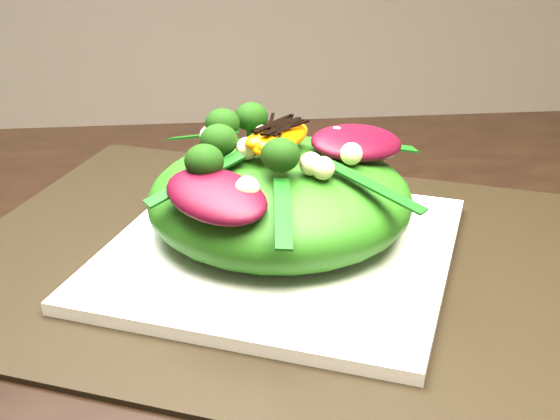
{
  "coord_description": "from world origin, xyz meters",
  "views": [
    {
      "loc": [
        0.25,
        -0.44,
        1.04
      ],
      "look_at": [
        0.31,
        0.09,
        0.8
      ],
      "focal_mm": 48.0,
      "sensor_mm": 36.0,
      "label": 1
    }
  ],
  "objects": [
    {
      "name": "macadamia_nut",
      "position": [
        0.34,
        0.04,
        0.84
      ],
      "size": [
        0.02,
        0.02,
        0.02
      ],
      "primitive_type": "sphere",
      "rotation": [
        0.0,
        0.0,
        -0.14
      ],
      "color": "#C0B787",
      "rests_on": "lettuce_mound"
    },
    {
      "name": "salad_bowl",
      "position": [
        0.31,
        0.09,
        0.77
      ],
      "size": [
        0.26,
        0.26,
        0.02
      ],
      "primitive_type": "cylinder",
      "rotation": [
        0.0,
        0.0,
        0.21
      ],
      "color": "white",
      "rests_on": "plate_base"
    },
    {
      "name": "radicchio_leaf",
      "position": [
        0.37,
        0.1,
        0.84
      ],
      "size": [
        0.1,
        0.08,
        0.02
      ],
      "primitive_type": "ellipsoid",
      "rotation": [
        0.0,
        0.0,
        0.48
      ],
      "color": "#3D0615",
      "rests_on": "lettuce_mound"
    },
    {
      "name": "orange_segment",
      "position": [
        0.3,
        0.12,
        0.85
      ],
      "size": [
        0.07,
        0.06,
        0.02
      ],
      "primitive_type": "ellipsoid",
      "rotation": [
        0.0,
        0.0,
        0.6
      ],
      "color": "orange",
      "rests_on": "lettuce_mound"
    },
    {
      "name": "broccoli_floret",
      "position": [
        0.26,
        0.12,
        0.86
      ],
      "size": [
        0.04,
        0.04,
        0.04
      ],
      "primitive_type": "sphere",
      "rotation": [
        0.0,
        0.0,
        -0.11
      ],
      "color": "black",
      "rests_on": "lettuce_mound"
    },
    {
      "name": "plate_base",
      "position": [
        0.31,
        0.09,
        0.76
      ],
      "size": [
        0.35,
        0.35,
        0.01
      ],
      "primitive_type": "cube",
      "rotation": [
        0.0,
        0.0,
        -0.41
      ],
      "color": "white",
      "rests_on": "placemat"
    },
    {
      "name": "lettuce_mound",
      "position": [
        0.31,
        0.09,
        0.81
      ],
      "size": [
        0.26,
        0.26,
        0.07
      ],
      "primitive_type": "ellipsoid",
      "rotation": [
        0.0,
        0.0,
        -0.29
      ],
      "color": "#296613",
      "rests_on": "salad_bowl"
    },
    {
      "name": "placemat",
      "position": [
        0.31,
        0.09,
        0.75
      ],
      "size": [
        0.63,
        0.57,
        0.0
      ],
      "primitive_type": "cube",
      "rotation": [
        0.0,
        0.0,
        -0.4
      ],
      "color": "black",
      "rests_on": "dining_table"
    },
    {
      "name": "balsamic_drizzle",
      "position": [
        0.3,
        0.12,
        0.86
      ],
      "size": [
        0.04,
        0.03,
        0.0
      ],
      "primitive_type": "cube",
      "rotation": [
        0.0,
        0.0,
        0.6
      ],
      "color": "black",
      "rests_on": "orange_segment"
    }
  ]
}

